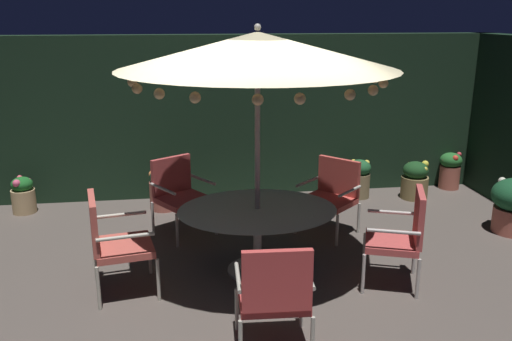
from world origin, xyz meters
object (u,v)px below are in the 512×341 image
Objects in this scene: potted_plant_left_far at (163,187)px; potted_plant_back_left at (415,180)px; patio_dining_table at (257,220)px; patio_chair_northeast at (179,191)px; patio_chair_north at (332,192)px; patio_chair_east at (112,238)px; patio_umbrella at (258,51)px; potted_plant_left_near at (359,178)px; potted_plant_back_center at (23,195)px; patio_chair_southeast at (275,292)px; patio_chair_south at (403,232)px; potted_plant_front_corner at (450,169)px.

potted_plant_back_left is at bearing -1.04° from potted_plant_left_far.
patio_dining_table is at bearing -142.29° from potted_plant_back_left.
potted_plant_left_far is (-0.22, 0.92, -0.24)m from patio_chair_northeast.
patio_chair_east is (-2.62, -1.28, 0.05)m from patio_chair_north.
patio_chair_north is 2.92m from patio_chair_east.
patio_chair_north is 2.48m from potted_plant_left_far.
potted_plant_left_far is at bearing 115.61° from patio_umbrella.
patio_chair_northeast is 1.64× the size of potted_plant_left_near.
potted_plant_back_center is (-2.19, 1.04, -0.30)m from patio_chair_northeast.
patio_chair_east is 2.51m from potted_plant_left_far.
potted_plant_back_left is 3.80m from potted_plant_left_far.
patio_chair_north reaches higher than potted_plant_left_near.
patio_chair_north is 1.96m from patio_chair_northeast.
patio_chair_east is at bearing -113.71° from patio_chair_northeast.
patio_chair_southeast reaches higher than patio_chair_northeast.
patio_umbrella is 2.36m from patio_chair_south.
patio_dining_table is 3.48m from potted_plant_back_left.
potted_plant_back_center is at bearing 127.48° from patio_chair_southeast.
patio_chair_south is 5.28m from potted_plant_back_center.
potted_plant_back_left is (2.75, 2.12, -0.31)m from patio_dining_table.
patio_chair_north is (1.12, 1.02, -1.84)m from patio_umbrella.
patio_dining_table reaches higher than potted_plant_front_corner.
patio_chair_south reaches higher than potted_plant_back_center.
patio_chair_southeast is at bearing -131.71° from potted_plant_front_corner.
patio_chair_south is at bearing -32.49° from potted_plant_back_center.
patio_chair_north is at bearing 42.27° from patio_umbrella.
patio_umbrella is 3.64m from potted_plant_left_near.
potted_plant_left_near is (2.00, 3.81, -0.25)m from patio_chair_southeast.
patio_dining_table is 1.81× the size of patio_chair_north.
patio_chair_north is 0.91× the size of patio_chair_east.
patio_chair_east reaches higher than patio_chair_north.
patio_umbrella reaches higher than potted_plant_back_center.
patio_chair_north is 1.98m from potted_plant_back_left.
patio_chair_southeast reaches higher than potted_plant_left_near.
potted_plant_left_far is (-1.05, 2.19, -0.27)m from patio_dining_table.
patio_chair_northeast is 1.65× the size of potted_plant_front_corner.
potted_plant_left_far is 4.58m from potted_plant_front_corner.
patio_chair_south is (1.51, 1.00, 0.03)m from patio_chair_southeast.
potted_plant_front_corner is (4.56, 0.32, -0.01)m from potted_plant_left_far.
patio_chair_east is at bearing -150.99° from potted_plant_front_corner.
patio_chair_south is (1.43, -0.52, -0.01)m from patio_dining_table.
patio_chair_east reaches higher than patio_chair_northeast.
patio_chair_east reaches higher than potted_plant_back_center.
potted_plant_back_left is (3.57, 0.85, -0.27)m from patio_chair_northeast.
patio_chair_east reaches higher than patio_chair_southeast.
patio_chair_southeast is 1.88× the size of potted_plant_back_center.
patio_chair_north reaches higher than potted_plant_back_left.
patio_dining_table is at bearing -137.73° from patio_chair_north.
patio_chair_north reaches higher than potted_plant_front_corner.
patio_chair_northeast reaches higher than potted_plant_back_center.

